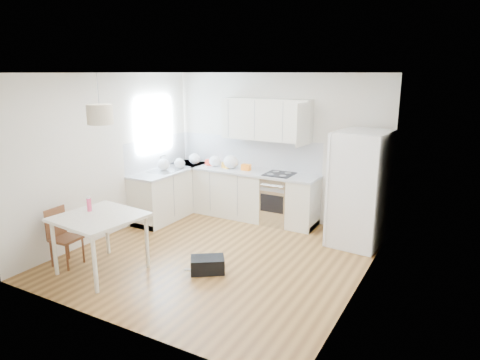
{
  "coord_description": "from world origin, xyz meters",
  "views": [
    {
      "loc": [
        3.21,
        -5.1,
        2.71
      ],
      "look_at": [
        0.16,
        0.4,
        1.12
      ],
      "focal_mm": 32.0,
      "sensor_mm": 36.0,
      "label": 1
    }
  ],
  "objects_px": {
    "dining_table": "(100,222)",
    "dining_chair": "(66,237)",
    "refrigerator": "(361,189)",
    "gym_bag": "(208,265)"
  },
  "relations": [
    {
      "from": "dining_table",
      "to": "gym_bag",
      "type": "distance_m",
      "value": 1.59
    },
    {
      "from": "dining_table",
      "to": "dining_chair",
      "type": "height_order",
      "value": "dining_chair"
    },
    {
      "from": "refrigerator",
      "to": "gym_bag",
      "type": "height_order",
      "value": "refrigerator"
    },
    {
      "from": "dining_table",
      "to": "refrigerator",
      "type": "bearing_deg",
      "value": 49.95
    },
    {
      "from": "refrigerator",
      "to": "dining_table",
      "type": "bearing_deg",
      "value": -131.38
    },
    {
      "from": "dining_chair",
      "to": "gym_bag",
      "type": "xyz_separation_m",
      "value": [
        1.89,
        0.78,
        -0.31
      ]
    },
    {
      "from": "dining_table",
      "to": "dining_chair",
      "type": "relative_size",
      "value": 1.35
    },
    {
      "from": "refrigerator",
      "to": "dining_chair",
      "type": "distance_m",
      "value": 4.51
    },
    {
      "from": "dining_table",
      "to": "gym_bag",
      "type": "bearing_deg",
      "value": 33.79
    },
    {
      "from": "refrigerator",
      "to": "dining_chair",
      "type": "xyz_separation_m",
      "value": [
        -3.46,
        -2.85,
        -0.5
      ]
    }
  ]
}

